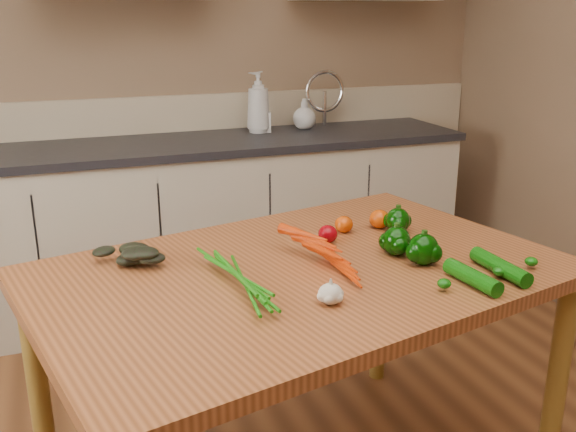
% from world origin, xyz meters
% --- Properties ---
extents(room, '(4.04, 5.04, 2.64)m').
position_xyz_m(room, '(0.00, 0.17, 1.25)').
color(room, brown).
rests_on(room, ground).
extents(counter_run, '(2.84, 0.64, 1.14)m').
position_xyz_m(counter_run, '(0.21, 2.19, 0.46)').
color(counter_run, '#BDB29D').
rests_on(counter_run, ground).
extents(table, '(1.70, 1.29, 0.82)m').
position_xyz_m(table, '(0.13, 0.56, 0.73)').
color(table, '#9F562E').
rests_on(table, ground).
extents(soap_bottle_a, '(0.17, 0.17, 0.33)m').
position_xyz_m(soap_bottle_a, '(0.56, 2.30, 1.07)').
color(soap_bottle_a, silver).
rests_on(soap_bottle_a, counter_run).
extents(soap_bottle_b, '(0.09, 0.09, 0.17)m').
position_xyz_m(soap_bottle_b, '(0.59, 2.30, 0.98)').
color(soap_bottle_b, silver).
rests_on(soap_bottle_b, counter_run).
extents(soap_bottle_c, '(0.17, 0.17, 0.17)m').
position_xyz_m(soap_bottle_c, '(0.84, 2.33, 0.98)').
color(soap_bottle_c, silver).
rests_on(soap_bottle_c, counter_run).
extents(carrot_bunch, '(0.32, 0.27, 0.08)m').
position_xyz_m(carrot_bunch, '(0.10, 0.53, 0.85)').
color(carrot_bunch, red).
rests_on(carrot_bunch, table).
extents(leafy_greens, '(0.22, 0.20, 0.11)m').
position_xyz_m(leafy_greens, '(-0.36, 0.76, 0.87)').
color(leafy_greens, black).
rests_on(leafy_greens, table).
extents(garlic_bulb, '(0.06, 0.06, 0.06)m').
position_xyz_m(garlic_bulb, '(0.10, 0.31, 0.84)').
color(garlic_bulb, beige).
rests_on(garlic_bulb, table).
extents(pepper_a, '(0.09, 0.09, 0.09)m').
position_xyz_m(pepper_a, '(0.44, 0.56, 0.86)').
color(pepper_a, black).
rests_on(pepper_a, table).
extents(pepper_b, '(0.08, 0.08, 0.08)m').
position_xyz_m(pepper_b, '(0.55, 0.74, 0.86)').
color(pepper_b, black).
rests_on(pepper_b, table).
extents(pepper_c, '(0.09, 0.09, 0.09)m').
position_xyz_m(pepper_c, '(0.47, 0.46, 0.86)').
color(pepper_c, black).
rests_on(pepper_c, table).
extents(tomato_a, '(0.06, 0.06, 0.06)m').
position_xyz_m(tomato_a, '(0.28, 0.73, 0.85)').
color(tomato_a, '#87020A').
rests_on(tomato_a, table).
extents(tomato_b, '(0.06, 0.06, 0.06)m').
position_xyz_m(tomato_b, '(0.38, 0.81, 0.85)').
color(tomato_b, '#C13C04').
rests_on(tomato_b, table).
extents(tomato_c, '(0.07, 0.07, 0.07)m').
position_xyz_m(tomato_c, '(0.51, 0.81, 0.85)').
color(tomato_c, '#C13C04').
rests_on(tomato_c, table).
extents(zucchini_a, '(0.05, 0.22, 0.05)m').
position_xyz_m(zucchini_a, '(0.64, 0.31, 0.84)').
color(zucchini_a, '#0A4D08').
rests_on(zucchini_a, table).
extents(zucchini_b, '(0.07, 0.20, 0.05)m').
position_xyz_m(zucchini_b, '(0.52, 0.28, 0.84)').
color(zucchini_b, '#0A4D08').
rests_on(zucchini_b, table).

